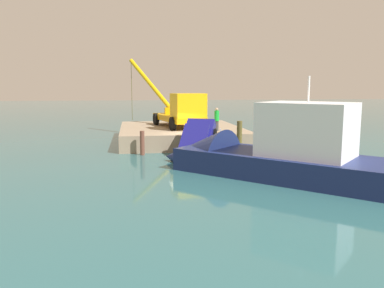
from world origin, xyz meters
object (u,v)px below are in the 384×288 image
object	(u,v)px
moored_yacht	(257,161)
crane_truck	(180,111)
salvaged_car	(194,149)
dock_worker	(217,119)

from	to	relation	value
moored_yacht	crane_truck	bearing A→B (deg)	-168.00
salvaged_car	moored_yacht	world-z (taller)	moored_yacht
crane_truck	moored_yacht	distance (m)	12.00
crane_truck	dock_worker	xyz separation A→B (m)	(2.57, 2.35, -0.50)
moored_yacht	salvaged_car	bearing A→B (deg)	-151.39
dock_worker	salvaged_car	distance (m)	5.25
dock_worker	moored_yacht	distance (m)	9.14
dock_worker	crane_truck	bearing A→B (deg)	-137.55
crane_truck	moored_yacht	xyz separation A→B (m)	(11.60, 2.46, -1.88)
dock_worker	moored_yacht	bearing A→B (deg)	0.75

